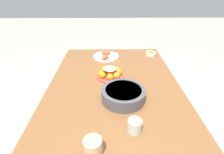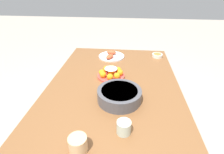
{
  "view_description": "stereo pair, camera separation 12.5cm",
  "coord_description": "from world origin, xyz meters",
  "px_view_note": "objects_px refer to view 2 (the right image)",
  "views": [
    {
      "loc": [
        1.05,
        -0.03,
        1.41
      ],
      "look_at": [
        -0.07,
        -0.02,
        0.76
      ],
      "focal_mm": 28.0,
      "sensor_mm": 36.0,
      "label": 1
    },
    {
      "loc": [
        1.05,
        0.09,
        1.41
      ],
      "look_at": [
        -0.07,
        -0.02,
        0.76
      ],
      "focal_mm": 28.0,
      "sensor_mm": 36.0,
      "label": 2
    }
  ],
  "objects_px": {
    "dining_table": "(113,96)",
    "cake_plate": "(111,73)",
    "serving_bowl": "(119,95)",
    "sauce_bowl": "(157,55)",
    "seafood_platter": "(111,56)",
    "cup_near": "(78,144)",
    "cup_far": "(124,127)"
  },
  "relations": [
    {
      "from": "dining_table",
      "to": "cup_near",
      "type": "height_order",
      "value": "cup_near"
    },
    {
      "from": "serving_bowl",
      "to": "cup_far",
      "type": "height_order",
      "value": "serving_bowl"
    },
    {
      "from": "dining_table",
      "to": "seafood_platter",
      "type": "xyz_separation_m",
      "value": [
        -0.53,
        -0.07,
        0.1
      ]
    },
    {
      "from": "cup_far",
      "to": "sauce_bowl",
      "type": "bearing_deg",
      "value": 163.66
    },
    {
      "from": "seafood_platter",
      "to": "cup_near",
      "type": "xyz_separation_m",
      "value": [
        1.07,
        -0.04,
        0.03
      ]
    },
    {
      "from": "dining_table",
      "to": "cup_far",
      "type": "xyz_separation_m",
      "value": [
        0.41,
        0.09,
        0.12
      ]
    },
    {
      "from": "cup_far",
      "to": "cup_near",
      "type": "bearing_deg",
      "value": -58.03
    },
    {
      "from": "sauce_bowl",
      "to": "seafood_platter",
      "type": "bearing_deg",
      "value": -83.61
    },
    {
      "from": "cake_plate",
      "to": "cup_near",
      "type": "xyz_separation_m",
      "value": [
        0.68,
        -0.08,
        0.01
      ]
    },
    {
      "from": "sauce_bowl",
      "to": "seafood_platter",
      "type": "xyz_separation_m",
      "value": [
        0.05,
        -0.45,
        -0.0
      ]
    },
    {
      "from": "seafood_platter",
      "to": "cup_far",
      "type": "xyz_separation_m",
      "value": [
        0.94,
        0.16,
        0.02
      ]
    },
    {
      "from": "dining_table",
      "to": "sauce_bowl",
      "type": "bearing_deg",
      "value": 146.49
    },
    {
      "from": "dining_table",
      "to": "cake_plate",
      "type": "height_order",
      "value": "cake_plate"
    },
    {
      "from": "cake_plate",
      "to": "cup_far",
      "type": "height_order",
      "value": "cake_plate"
    },
    {
      "from": "serving_bowl",
      "to": "cup_near",
      "type": "xyz_separation_m",
      "value": [
        0.39,
        -0.16,
        -0.0
      ]
    },
    {
      "from": "serving_bowl",
      "to": "sauce_bowl",
      "type": "bearing_deg",
      "value": 155.64
    },
    {
      "from": "seafood_platter",
      "to": "serving_bowl",
      "type": "bearing_deg",
      "value": 10.03
    },
    {
      "from": "sauce_bowl",
      "to": "cake_plate",
      "type": "bearing_deg",
      "value": -43.54
    },
    {
      "from": "dining_table",
      "to": "cake_plate",
      "type": "distance_m",
      "value": 0.19
    },
    {
      "from": "cake_plate",
      "to": "dining_table",
      "type": "bearing_deg",
      "value": 11.84
    },
    {
      "from": "seafood_platter",
      "to": "sauce_bowl",
      "type": "bearing_deg",
      "value": 96.39
    },
    {
      "from": "cup_near",
      "to": "dining_table",
      "type": "bearing_deg",
      "value": 168.65
    },
    {
      "from": "cake_plate",
      "to": "sauce_bowl",
      "type": "distance_m",
      "value": 0.6
    },
    {
      "from": "dining_table",
      "to": "serving_bowl",
      "type": "relative_size",
      "value": 5.34
    },
    {
      "from": "cake_plate",
      "to": "cup_far",
      "type": "relative_size",
      "value": 2.93
    },
    {
      "from": "dining_table",
      "to": "serving_bowl",
      "type": "xyz_separation_m",
      "value": [
        0.15,
        0.05,
        0.13
      ]
    },
    {
      "from": "cup_near",
      "to": "cup_far",
      "type": "relative_size",
      "value": 1.16
    },
    {
      "from": "dining_table",
      "to": "cake_plate",
      "type": "relative_size",
      "value": 6.96
    },
    {
      "from": "sauce_bowl",
      "to": "cup_near",
      "type": "bearing_deg",
      "value": -23.72
    },
    {
      "from": "cake_plate",
      "to": "seafood_platter",
      "type": "xyz_separation_m",
      "value": [
        -0.38,
        -0.04,
        -0.02
      ]
    },
    {
      "from": "sauce_bowl",
      "to": "cup_near",
      "type": "distance_m",
      "value": 1.22
    },
    {
      "from": "dining_table",
      "to": "seafood_platter",
      "type": "relative_size",
      "value": 5.96
    }
  ]
}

